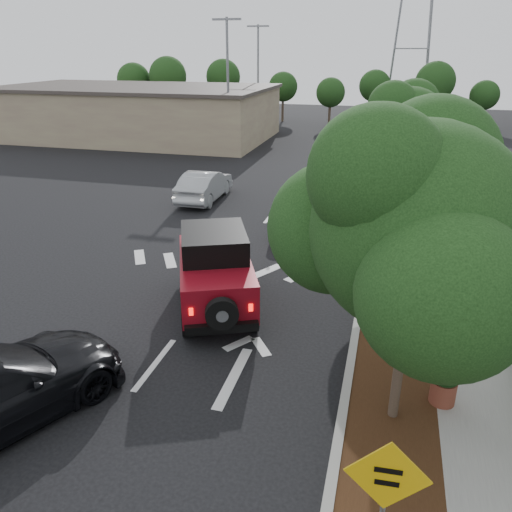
% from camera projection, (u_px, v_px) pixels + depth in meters
% --- Properties ---
extents(ground, '(120.00, 120.00, 0.00)m').
position_uv_depth(ground, '(155.00, 364.00, 12.12)').
color(ground, black).
rests_on(ground, ground).
extents(curb, '(0.20, 70.00, 0.15)m').
position_uv_depth(curb, '(373.00, 223.00, 21.67)').
color(curb, '#9E9B93').
rests_on(curb, ground).
extents(planting_strip, '(1.80, 70.00, 0.12)m').
position_uv_depth(planting_strip, '(397.00, 225.00, 21.44)').
color(planting_strip, black).
rests_on(planting_strip, ground).
extents(sidewalk, '(2.00, 70.00, 0.12)m').
position_uv_depth(sidewalk, '(444.00, 229.00, 20.98)').
color(sidewalk, gray).
rests_on(sidewalk, ground).
extents(hedge, '(0.80, 70.00, 0.80)m').
position_uv_depth(hedge, '(481.00, 224.00, 20.51)').
color(hedge, black).
rests_on(hedge, ground).
extents(commercial_building, '(22.00, 12.00, 4.00)m').
position_uv_depth(commercial_building, '(136.00, 113.00, 41.90)').
color(commercial_building, '#88715E').
rests_on(commercial_building, ground).
extents(transmission_tower, '(7.00, 4.00, 28.00)m').
position_uv_depth(transmission_tower, '(403.00, 119.00, 53.42)').
color(transmission_tower, slate).
rests_on(transmission_tower, ground).
extents(street_tree_near, '(3.80, 3.80, 5.92)m').
position_uv_depth(street_tree_near, '(392.00, 419.00, 10.33)').
color(street_tree_near, black).
rests_on(street_tree_near, ground).
extents(street_tree_mid, '(3.20, 3.20, 5.32)m').
position_uv_depth(street_tree_mid, '(395.00, 279.00, 16.56)').
color(street_tree_mid, black).
rests_on(street_tree_mid, ground).
extents(street_tree_far, '(3.40, 3.40, 5.62)m').
position_uv_depth(street_tree_far, '(397.00, 219.00, 22.35)').
color(street_tree_far, black).
rests_on(street_tree_far, ground).
extents(light_pole_a, '(2.00, 0.22, 9.00)m').
position_uv_depth(light_pole_a, '(229.00, 152.00, 36.83)').
color(light_pole_a, slate).
rests_on(light_pole_a, ground).
extents(light_pole_b, '(2.00, 0.22, 9.00)m').
position_uv_depth(light_pole_b, '(258.00, 128.00, 47.75)').
color(light_pole_b, slate).
rests_on(light_pole_b, ground).
extents(red_jeep, '(3.45, 4.69, 2.29)m').
position_uv_depth(red_jeep, '(215.00, 269.00, 14.51)').
color(red_jeep, black).
rests_on(red_jeep, ground).
extents(silver_suv_ahead, '(2.43, 5.06, 1.39)m').
position_uv_depth(silver_suv_ahead, '(306.00, 214.00, 20.77)').
color(silver_suv_ahead, '#AFB1B7').
rests_on(silver_suv_ahead, ground).
extents(silver_sedan_oncoming, '(1.64, 4.53, 1.48)m').
position_uv_depth(silver_sedan_oncoming, '(204.00, 185.00, 24.89)').
color(silver_sedan_oncoming, '#A1A4A8').
rests_on(silver_sedan_oncoming, ground).
extents(parked_suv, '(5.08, 2.50, 1.67)m').
position_uv_depth(parked_suv, '(208.00, 141.00, 36.16)').
color(parked_suv, '#96999D').
rests_on(parked_suv, ground).
extents(speed_hump_sign, '(1.13, 0.12, 2.41)m').
position_uv_depth(speed_hump_sign, '(385.00, 492.00, 6.60)').
color(speed_hump_sign, slate).
rests_on(speed_hump_sign, ground).
extents(terracotta_planter, '(0.67, 0.67, 1.17)m').
position_uv_depth(terracotta_planter, '(446.00, 376.00, 10.40)').
color(terracotta_planter, brown).
rests_on(terracotta_planter, ground).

